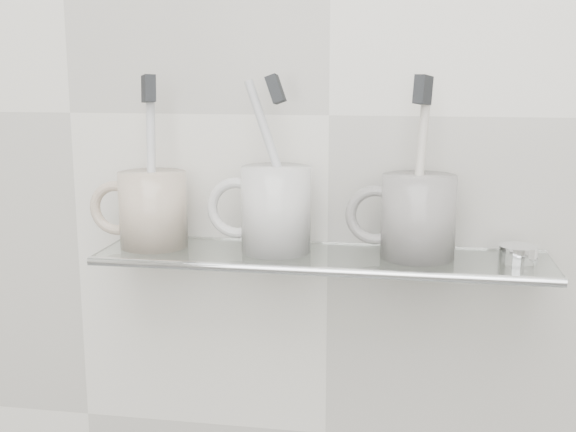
% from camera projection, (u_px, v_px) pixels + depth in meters
% --- Properties ---
extents(wall_back, '(2.50, 0.00, 2.50)m').
position_uv_depth(wall_back, '(329.00, 115.00, 0.83)').
color(wall_back, silver).
rests_on(wall_back, ground).
extents(shelf_glass, '(0.50, 0.12, 0.01)m').
position_uv_depth(shelf_glass, '(321.00, 258.00, 0.80)').
color(shelf_glass, silver).
rests_on(shelf_glass, wall_back).
extents(shelf_rail, '(0.50, 0.01, 0.01)m').
position_uv_depth(shelf_rail, '(315.00, 271.00, 0.75)').
color(shelf_rail, silver).
rests_on(shelf_rail, shelf_glass).
extents(bracket_left, '(0.02, 0.03, 0.02)m').
position_uv_depth(bracket_left, '(156.00, 249.00, 0.89)').
color(bracket_left, silver).
rests_on(bracket_left, wall_back).
extents(bracket_right, '(0.02, 0.03, 0.02)m').
position_uv_depth(bracket_right, '(510.00, 265.00, 0.82)').
color(bracket_right, silver).
rests_on(bracket_right, wall_back).
extents(mug_left, '(0.10, 0.10, 0.09)m').
position_uv_depth(mug_left, '(153.00, 209.00, 0.83)').
color(mug_left, beige).
rests_on(mug_left, shelf_glass).
extents(mug_left_handle, '(0.06, 0.01, 0.06)m').
position_uv_depth(mug_left_handle, '(116.00, 208.00, 0.84)').
color(mug_left_handle, beige).
rests_on(mug_left_handle, mug_left).
extents(toothbrush_left, '(0.02, 0.03, 0.19)m').
position_uv_depth(toothbrush_left, '(151.00, 160.00, 0.82)').
color(toothbrush_left, silver).
rests_on(toothbrush_left, mug_left).
extents(bristles_left, '(0.02, 0.03, 0.03)m').
position_uv_depth(bristles_left, '(149.00, 89.00, 0.80)').
color(bristles_left, '#232527').
rests_on(bristles_left, toothbrush_left).
extents(mug_center, '(0.10, 0.10, 0.10)m').
position_uv_depth(mug_center, '(276.00, 209.00, 0.81)').
color(mug_center, silver).
rests_on(mug_center, shelf_glass).
extents(mug_center_handle, '(0.07, 0.01, 0.07)m').
position_uv_depth(mug_center_handle, '(237.00, 208.00, 0.81)').
color(mug_center_handle, silver).
rests_on(mug_center_handle, mug_center).
extents(toothbrush_center, '(0.07, 0.03, 0.18)m').
position_uv_depth(toothbrush_center, '(276.00, 163.00, 0.80)').
color(toothbrush_center, silver).
rests_on(toothbrush_center, mug_center).
extents(bristles_center, '(0.02, 0.03, 0.03)m').
position_uv_depth(bristles_center, '(276.00, 89.00, 0.78)').
color(bristles_center, '#232527').
rests_on(bristles_center, toothbrush_center).
extents(mug_right, '(0.10, 0.10, 0.09)m').
position_uv_depth(mug_right, '(418.00, 217.00, 0.78)').
color(mug_right, white).
rests_on(mug_right, shelf_glass).
extents(mug_right_handle, '(0.07, 0.01, 0.07)m').
position_uv_depth(mug_right_handle, '(375.00, 215.00, 0.79)').
color(mug_right_handle, white).
rests_on(mug_right_handle, mug_right).
extents(toothbrush_right, '(0.02, 0.03, 0.19)m').
position_uv_depth(toothbrush_right, '(420.00, 166.00, 0.77)').
color(toothbrush_right, beige).
rests_on(toothbrush_right, mug_right).
extents(bristles_right, '(0.02, 0.03, 0.03)m').
position_uv_depth(bristles_right, '(423.00, 90.00, 0.75)').
color(bristles_right, '#232527').
rests_on(bristles_right, toothbrush_right).
extents(chrome_cap, '(0.04, 0.04, 0.02)m').
position_uv_depth(chrome_cap, '(518.00, 253.00, 0.77)').
color(chrome_cap, silver).
rests_on(chrome_cap, shelf_glass).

